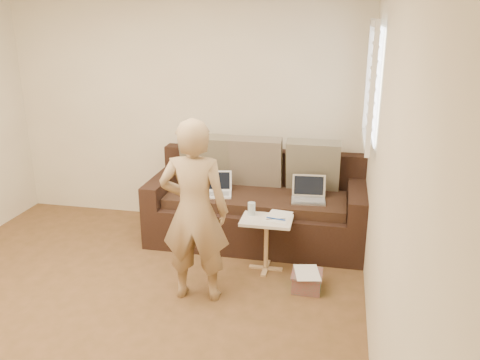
{
  "coord_description": "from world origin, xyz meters",
  "views": [
    {
      "loc": [
        1.7,
        -2.95,
        2.26
      ],
      "look_at": [
        0.8,
        1.4,
        0.78
      ],
      "focal_mm": 36.92,
      "sensor_mm": 36.0,
      "label": 1
    }
  ],
  "objects_px": {
    "laptop_white": "(216,195)",
    "drinking_glass": "(252,209)",
    "laptop_silver": "(308,202)",
    "person": "(195,212)",
    "striped_box": "(307,281)",
    "sofa": "(257,202)",
    "side_table": "(266,244)"
  },
  "relations": [
    {
      "from": "sofa",
      "to": "side_table",
      "type": "xyz_separation_m",
      "value": [
        0.2,
        -0.62,
        -0.17
      ]
    },
    {
      "from": "sofa",
      "to": "drinking_glass",
      "type": "bearing_deg",
      "value": -85.24
    },
    {
      "from": "side_table",
      "to": "drinking_glass",
      "type": "relative_size",
      "value": 4.24
    },
    {
      "from": "laptop_white",
      "to": "drinking_glass",
      "type": "xyz_separation_m",
      "value": [
        0.45,
        -0.41,
        0.05
      ]
    },
    {
      "from": "laptop_white",
      "to": "drinking_glass",
      "type": "bearing_deg",
      "value": -54.71
    },
    {
      "from": "drinking_glass",
      "to": "striped_box",
      "type": "xyz_separation_m",
      "value": [
        0.56,
        -0.36,
        -0.49
      ]
    },
    {
      "from": "laptop_silver",
      "to": "laptop_white",
      "type": "distance_m",
      "value": 0.94
    },
    {
      "from": "laptop_white",
      "to": "person",
      "type": "bearing_deg",
      "value": -96.85
    },
    {
      "from": "drinking_glass",
      "to": "striped_box",
      "type": "bearing_deg",
      "value": -32.89
    },
    {
      "from": "drinking_glass",
      "to": "striped_box",
      "type": "relative_size",
      "value": 0.46
    },
    {
      "from": "drinking_glass",
      "to": "laptop_silver",
      "type": "bearing_deg",
      "value": 40.59
    },
    {
      "from": "side_table",
      "to": "striped_box",
      "type": "relative_size",
      "value": 1.94
    },
    {
      "from": "person",
      "to": "drinking_glass",
      "type": "bearing_deg",
      "value": -122.99
    },
    {
      "from": "laptop_white",
      "to": "side_table",
      "type": "distance_m",
      "value": 0.81
    },
    {
      "from": "striped_box",
      "to": "side_table",
      "type": "bearing_deg",
      "value": 144.34
    },
    {
      "from": "sofa",
      "to": "laptop_white",
      "type": "xyz_separation_m",
      "value": [
        -0.4,
        -0.15,
        0.1
      ]
    },
    {
      "from": "sofa",
      "to": "laptop_silver",
      "type": "distance_m",
      "value": 0.56
    },
    {
      "from": "side_table",
      "to": "striped_box",
      "type": "height_order",
      "value": "side_table"
    },
    {
      "from": "sofa",
      "to": "side_table",
      "type": "bearing_deg",
      "value": -72.35
    },
    {
      "from": "laptop_white",
      "to": "person",
      "type": "height_order",
      "value": "person"
    },
    {
      "from": "laptop_silver",
      "to": "striped_box",
      "type": "bearing_deg",
      "value": -90.3
    },
    {
      "from": "person",
      "to": "striped_box",
      "type": "bearing_deg",
      "value": -167.08
    },
    {
      "from": "sofa",
      "to": "side_table",
      "type": "distance_m",
      "value": 0.68
    },
    {
      "from": "laptop_silver",
      "to": "person",
      "type": "bearing_deg",
      "value": -133.08
    },
    {
      "from": "person",
      "to": "sofa",
      "type": "bearing_deg",
      "value": -108.86
    },
    {
      "from": "side_table",
      "to": "sofa",
      "type": "bearing_deg",
      "value": 107.65
    },
    {
      "from": "person",
      "to": "side_table",
      "type": "xyz_separation_m",
      "value": [
        0.5,
        0.58,
        -0.52
      ]
    },
    {
      "from": "person",
      "to": "side_table",
      "type": "bearing_deg",
      "value": -135.66
    },
    {
      "from": "sofa",
      "to": "drinking_glass",
      "type": "xyz_separation_m",
      "value": [
        0.05,
        -0.55,
        0.14
      ]
    },
    {
      "from": "laptop_silver",
      "to": "side_table",
      "type": "xyz_separation_m",
      "value": [
        -0.34,
        -0.49,
        -0.27
      ]
    },
    {
      "from": "side_table",
      "to": "drinking_glass",
      "type": "xyz_separation_m",
      "value": [
        -0.15,
        0.07,
        0.31
      ]
    },
    {
      "from": "drinking_glass",
      "to": "sofa",
      "type": "bearing_deg",
      "value": 94.76
    }
  ]
}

